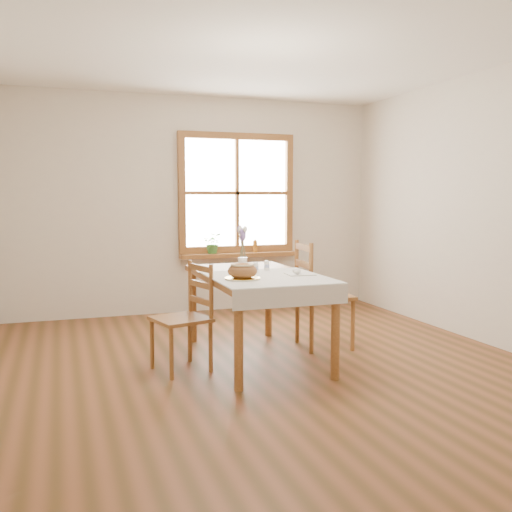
{
  "coord_description": "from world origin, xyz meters",
  "views": [
    {
      "loc": [
        -1.59,
        -4.29,
        1.41
      ],
      "look_at": [
        0.0,
        0.3,
        0.9
      ],
      "focal_mm": 40.0,
      "sensor_mm": 36.0,
      "label": 1
    }
  ],
  "objects": [
    {
      "name": "ground",
      "position": [
        0.0,
        0.0,
        0.0
      ],
      "size": [
        5.0,
        5.0,
        0.0
      ],
      "primitive_type": "plane",
      "color": "brown",
      "rests_on": "ground"
    },
    {
      "name": "room_walls",
      "position": [
        0.0,
        0.0,
        1.71
      ],
      "size": [
        4.6,
        5.1,
        2.65
      ],
      "color": "beige",
      "rests_on": "ground"
    },
    {
      "name": "window",
      "position": [
        0.5,
        2.47,
        1.45
      ],
      "size": [
        1.46,
        0.08,
        1.46
      ],
      "color": "#9D6430",
      "rests_on": "ground"
    },
    {
      "name": "window_sill",
      "position": [
        0.5,
        2.4,
        0.69
      ],
      "size": [
        1.46,
        0.2,
        0.05
      ],
      "color": "#9D6430",
      "rests_on": "ground"
    },
    {
      "name": "dining_table",
      "position": [
        0.0,
        0.3,
        0.66
      ],
      "size": [
        0.9,
        1.6,
        0.75
      ],
      "color": "#9D6430",
      "rests_on": "ground"
    },
    {
      "name": "table_linen",
      "position": [
        0.0,
        -0.0,
        0.76
      ],
      "size": [
        0.91,
        0.99,
        0.01
      ],
      "primitive_type": "cube",
      "color": "silver",
      "rests_on": "dining_table"
    },
    {
      "name": "chair_left",
      "position": [
        -0.69,
        0.18,
        0.44
      ],
      "size": [
        0.52,
        0.51,
        0.87
      ],
      "primitive_type": null,
      "rotation": [
        0.0,
        0.0,
        -1.29
      ],
      "color": "#9D6430",
      "rests_on": "ground"
    },
    {
      "name": "chair_right",
      "position": [
        0.74,
        0.46,
        0.5
      ],
      "size": [
        0.52,
        0.5,
        1.0
      ],
      "primitive_type": null,
      "rotation": [
        0.0,
        0.0,
        1.49
      ],
      "color": "#9D6430",
      "rests_on": "ground"
    },
    {
      "name": "bread_plate",
      "position": [
        -0.24,
        -0.07,
        0.77
      ],
      "size": [
        0.32,
        0.32,
        0.01
      ],
      "primitive_type": "cylinder",
      "rotation": [
        0.0,
        0.0,
        -0.19
      ],
      "color": "white",
      "rests_on": "table_linen"
    },
    {
      "name": "bread_loaf",
      "position": [
        -0.24,
        -0.07,
        0.84
      ],
      "size": [
        0.23,
        0.23,
        0.13
      ],
      "primitive_type": "ellipsoid",
      "color": "#9E6838",
      "rests_on": "bread_plate"
    },
    {
      "name": "egg_napkin",
      "position": [
        0.3,
        0.04,
        0.77
      ],
      "size": [
        0.24,
        0.21,
        0.01
      ],
      "primitive_type": "cube",
      "rotation": [
        0.0,
        0.0,
        -0.08
      ],
      "color": "silver",
      "rests_on": "table_linen"
    },
    {
      "name": "eggs",
      "position": [
        0.3,
        0.04,
        0.79
      ],
      "size": [
        0.19,
        0.17,
        0.04
      ],
      "primitive_type": null,
      "rotation": [
        0.0,
        0.0,
        -0.08
      ],
      "color": "silver",
      "rests_on": "egg_napkin"
    },
    {
      "name": "salt_shaker",
      "position": [
        -0.02,
        0.26,
        0.81
      ],
      "size": [
        0.06,
        0.06,
        0.1
      ],
      "primitive_type": "cylinder",
      "rotation": [
        0.0,
        0.0,
        0.2
      ],
      "color": "white",
      "rests_on": "table_linen"
    },
    {
      "name": "pepper_shaker",
      "position": [
        0.13,
        0.39,
        0.8
      ],
      "size": [
        0.06,
        0.06,
        0.09
      ],
      "primitive_type": "cylinder",
      "rotation": [
        0.0,
        0.0,
        -0.23
      ],
      "color": "white",
      "rests_on": "table_linen"
    },
    {
      "name": "flower_vase",
      "position": [
        -0.01,
        0.63,
        0.8
      ],
      "size": [
        0.09,
        0.09,
        0.1
      ],
      "primitive_type": "cylinder",
      "rotation": [
        0.0,
        0.0,
        0.02
      ],
      "color": "white",
      "rests_on": "dining_table"
    },
    {
      "name": "lavender_bouquet",
      "position": [
        -0.01,
        0.63,
        0.99
      ],
      "size": [
        0.15,
        0.15,
        0.29
      ],
      "primitive_type": null,
      "color": "#8061AB",
      "rests_on": "flower_vase"
    },
    {
      "name": "potted_plant",
      "position": [
        0.18,
        2.4,
        0.81
      ],
      "size": [
        0.29,
        0.31,
        0.2
      ],
      "primitive_type": "imported",
      "rotation": [
        0.0,
        0.0,
        -0.3
      ],
      "color": "#3C7830",
      "rests_on": "window_sill"
    },
    {
      "name": "amber_bottle",
      "position": [
        0.72,
        2.4,
        0.79
      ],
      "size": [
        0.06,
        0.06,
        0.16
      ],
      "primitive_type": "cylinder",
      "rotation": [
        0.0,
        0.0,
        -0.12
      ],
      "color": "#AF6C20",
      "rests_on": "window_sill"
    }
  ]
}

